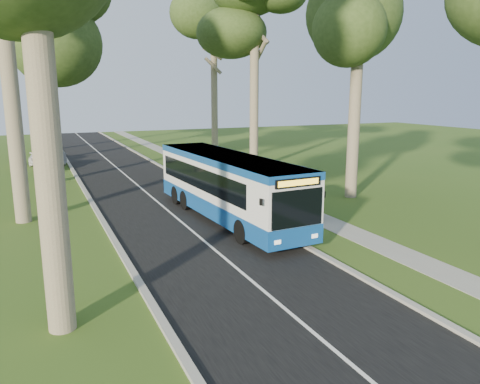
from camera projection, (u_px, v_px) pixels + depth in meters
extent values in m
plane|color=#39591C|center=(294.00, 241.00, 19.89)|extent=(120.00, 120.00, 0.00)
cube|color=black|center=(155.00, 200.00, 27.42)|extent=(7.00, 100.00, 0.02)
cube|color=#9E9B93|center=(211.00, 194.00, 28.80)|extent=(0.25, 100.00, 0.12)
cube|color=#9E9B93|center=(93.00, 205.00, 26.01)|extent=(0.25, 100.00, 0.12)
cube|color=white|center=(155.00, 200.00, 27.41)|extent=(0.12, 100.00, 0.00)
cube|color=gray|center=(255.00, 190.00, 30.01)|extent=(1.50, 100.00, 0.02)
cube|color=white|center=(227.00, 184.00, 22.89)|extent=(3.21, 12.16, 2.86)
cube|color=navy|center=(227.00, 205.00, 23.10)|extent=(3.24, 12.19, 0.80)
cube|color=navy|center=(227.00, 159.00, 22.62)|extent=(3.24, 12.19, 0.32)
cube|color=black|center=(289.00, 210.00, 17.47)|extent=(2.26, 0.18, 1.45)
cube|color=yellow|center=(290.00, 183.00, 17.23)|extent=(1.80, 0.13, 0.22)
cube|color=black|center=(288.00, 245.00, 17.83)|extent=(2.41, 0.26, 0.30)
cylinder|color=black|center=(237.00, 232.00, 19.39)|extent=(0.34, 1.06, 1.04)
cylinder|color=black|center=(284.00, 226.00, 20.29)|extent=(0.34, 1.06, 1.04)
cylinder|color=black|center=(184.00, 197.00, 25.83)|extent=(0.34, 1.06, 1.04)
cylinder|color=black|center=(222.00, 193.00, 26.73)|extent=(0.34, 1.06, 1.04)
cylinder|color=gray|center=(280.00, 202.00, 21.35)|extent=(0.08, 0.08, 2.55)
cube|color=#0D3E93|center=(280.00, 182.00, 21.16)|extent=(0.11, 0.36, 0.63)
cylinder|color=yellow|center=(280.00, 179.00, 21.11)|extent=(0.06, 0.22, 0.22)
cube|color=white|center=(280.00, 198.00, 21.31)|extent=(0.11, 0.31, 0.41)
cube|color=black|center=(320.00, 198.00, 22.94)|extent=(0.10, 0.10, 2.23)
cube|color=black|center=(296.00, 189.00, 24.98)|extent=(0.10, 0.10, 2.23)
cube|color=black|center=(299.00, 172.00, 23.49)|extent=(1.97, 2.96, 0.11)
cube|color=silver|center=(309.00, 192.00, 23.97)|extent=(0.48, 2.24, 1.79)
cube|color=black|center=(312.00, 199.00, 22.62)|extent=(0.95, 0.32, 1.96)
cube|color=white|center=(313.00, 200.00, 22.55)|extent=(0.75, 0.17, 1.74)
cube|color=black|center=(300.00, 206.00, 24.24)|extent=(0.64, 1.64, 0.05)
cylinder|color=black|center=(296.00, 221.00, 21.43)|extent=(0.47, 0.47, 0.85)
cylinder|color=black|center=(296.00, 211.00, 21.33)|extent=(0.51, 0.51, 0.05)
imported|color=white|center=(42.00, 154.00, 41.22)|extent=(2.47, 4.91, 1.60)
imported|color=#B4B7BD|center=(53.00, 160.00, 38.69)|extent=(2.36, 4.38, 1.37)
cylinder|color=#7A6B56|center=(42.00, 93.00, 11.23)|extent=(0.71, 0.71, 12.37)
cylinder|color=#7A6B56|center=(10.00, 85.00, 21.47)|extent=(0.73, 0.73, 13.00)
cylinder|color=#7A6B56|center=(41.00, 99.00, 31.15)|extent=(0.69, 0.69, 11.51)
ellipsoid|color=#2F451A|center=(32.00, 2.00, 29.87)|extent=(5.20, 5.20, 7.89)
cylinder|color=#7A6B56|center=(11.00, 90.00, 39.15)|extent=(0.72, 0.72, 12.72)
ellipsoid|color=#2F451A|center=(3.00, 5.00, 37.74)|extent=(5.20, 5.20, 8.72)
cylinder|color=#7A6B56|center=(41.00, 95.00, 49.16)|extent=(0.70, 0.70, 11.85)
ellipsoid|color=#2F451A|center=(35.00, 32.00, 47.85)|extent=(5.20, 5.20, 8.13)
cylinder|color=#7A6B56|center=(355.00, 100.00, 27.03)|extent=(0.69, 0.69, 11.53)
cylinder|color=#7A6B56|center=(254.00, 94.00, 37.41)|extent=(0.70, 0.70, 12.01)
ellipsoid|color=#2F451A|center=(255.00, 11.00, 36.08)|extent=(5.20, 5.20, 8.23)
cylinder|color=#7A6B56|center=(214.00, 98.00, 48.68)|extent=(0.68, 0.68, 11.20)
ellipsoid|color=#2F451A|center=(214.00, 38.00, 47.44)|extent=(5.20, 5.20, 7.68)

